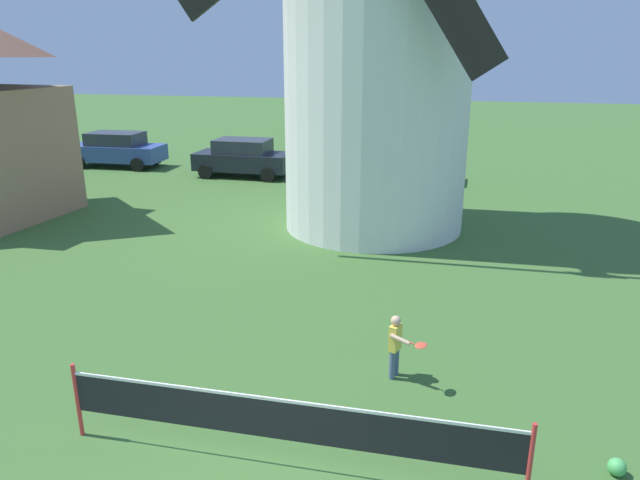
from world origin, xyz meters
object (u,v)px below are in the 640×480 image
object	(u,v)px
tennis_net	(284,420)
parked_car_green	(398,160)
player_far	(396,343)
parked_car_blue	(117,149)
stray_ball	(617,467)
parked_car_black	(243,157)

from	to	relation	value
tennis_net	parked_car_green	xyz separation A→B (m)	(-0.35, 17.82, 0.12)
tennis_net	player_far	world-z (taller)	tennis_net
player_far	parked_car_blue	distance (m)	20.93
player_far	stray_ball	world-z (taller)	player_far
parked_car_blue	parked_car_black	bearing A→B (deg)	-6.87
player_far	stray_ball	bearing A→B (deg)	-29.94
tennis_net	parked_car_blue	size ratio (longest dim) A/B	1.40
stray_ball	parked_car_green	world-z (taller)	parked_car_green
parked_car_green	tennis_net	bearing A→B (deg)	-88.89
stray_ball	parked_car_green	xyz separation A→B (m)	(-4.45, 17.05, 0.70)
stray_ball	player_far	bearing A→B (deg)	150.06
tennis_net	player_far	size ratio (longest dim) A/B	5.46
parked_car_blue	parked_car_black	size ratio (longest dim) A/B	1.06
parked_car_black	parked_car_green	xyz separation A→B (m)	(6.39, 0.76, 0.00)
tennis_net	parked_car_blue	bearing A→B (deg)	126.24
parked_car_green	parked_car_black	bearing A→B (deg)	-173.23
parked_car_black	parked_car_green	size ratio (longest dim) A/B	0.91
player_far	parked_car_blue	bearing A→B (deg)	132.80
stray_ball	parked_car_green	size ratio (longest dim) A/B	0.05
player_far	parked_car_green	distance (m)	15.42
tennis_net	parked_car_green	bearing A→B (deg)	91.11
player_far	parked_car_green	world-z (taller)	parked_car_green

